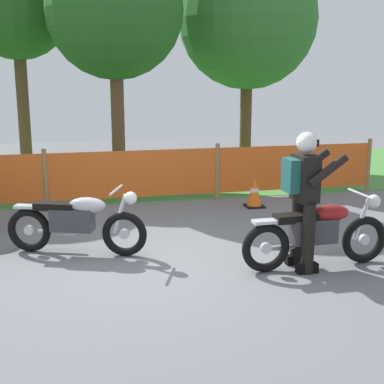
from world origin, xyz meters
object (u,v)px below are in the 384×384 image
Objects in this scene: motorcycle_lead at (318,233)px; traffic_cone at (255,193)px; motorcycle_trailing at (77,222)px; rider_lead at (304,193)px.

motorcycle_lead is 3.04m from traffic_cone.
motorcycle_lead is at bearing -1.65° from motorcycle_trailing.
motorcycle_trailing is 3.63m from traffic_cone.
motorcycle_trailing reaches higher than traffic_cone.
rider_lead is at bearing -179.49° from motorcycle_lead.
motorcycle_lead is 3.11m from motorcycle_trailing.
traffic_cone is at bearing 83.92° from motorcycle_lead.
traffic_cone is (0.44, 3.03, -0.69)m from rider_lead.
rider_lead reaches higher than motorcycle_trailing.
rider_lead is (2.67, -1.17, 0.51)m from motorcycle_trailing.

